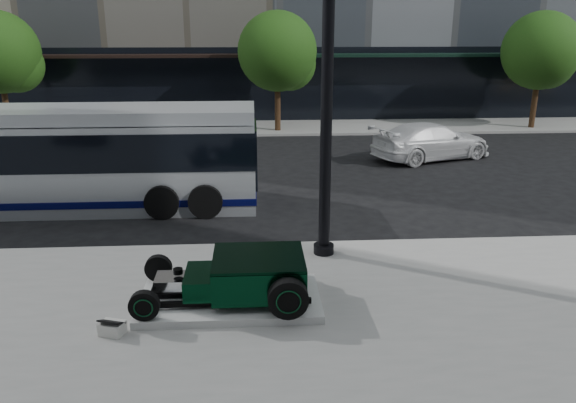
{
  "coord_description": "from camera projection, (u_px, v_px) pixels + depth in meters",
  "views": [
    {
      "loc": [
        -0.22,
        -14.7,
        5.22
      ],
      "look_at": [
        0.57,
        -2.13,
        1.2
      ],
      "focal_mm": 35.0,
      "sensor_mm": 36.0,
      "label": 1
    }
  ],
  "objects": [
    {
      "name": "sidewalk_far",
      "position": [
        258.0,
        128.0,
        28.87
      ],
      "size": [
        70.0,
        4.0,
        0.12
      ],
      "primitive_type": "cube",
      "color": "gray",
      "rests_on": "ground"
    },
    {
      "name": "white_sedan",
      "position": [
        431.0,
        141.0,
        22.34
      ],
      "size": [
        5.38,
        3.67,
        1.45
      ],
      "primitive_type": "imported",
      "rotation": [
        0.0,
        0.0,
        1.94
      ],
      "color": "white",
      "rests_on": "ground"
    },
    {
      "name": "ground",
      "position": [
        263.0,
        220.0,
        15.58
      ],
      "size": [
        120.0,
        120.0,
        0.0
      ],
      "primitive_type": "plane",
      "color": "black",
      "rests_on": "ground"
    },
    {
      "name": "display_plinth",
      "position": [
        230.0,
        300.0,
        10.66
      ],
      "size": [
        3.4,
        1.8,
        0.15
      ],
      "primitive_type": "cube",
      "color": "silver",
      "rests_on": "sidewalk_near"
    },
    {
      "name": "street_trees",
      "position": [
        280.0,
        55.0,
        26.93
      ],
      "size": [
        29.8,
        3.8,
        5.7
      ],
      "color": "black",
      "rests_on": "sidewalk_far"
    },
    {
      "name": "transit_bus",
      "position": [
        48.0,
        158.0,
        16.25
      ],
      "size": [
        12.12,
        2.88,
        2.92
      ],
      "color": "silver",
      "rests_on": "ground"
    },
    {
      "name": "hot_rod",
      "position": [
        247.0,
        275.0,
        10.53
      ],
      "size": [
        3.22,
        2.0,
        0.81
      ],
      "color": "black",
      "rests_on": "display_plinth"
    },
    {
      "name": "info_plaque",
      "position": [
        112.0,
        327.0,
        9.6
      ],
      "size": [
        0.47,
        0.41,
        0.31
      ],
      "color": "silver",
      "rests_on": "sidewalk_near"
    },
    {
      "name": "lamppost",
      "position": [
        327.0,
        80.0,
        11.83
      ],
      "size": [
        0.47,
        0.47,
        8.54
      ],
      "color": "black",
      "rests_on": "sidewalk_near"
    }
  ]
}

